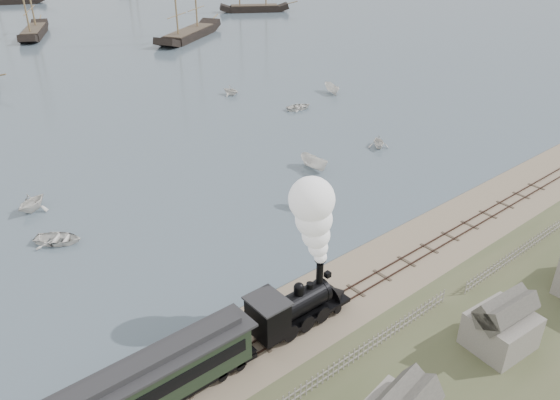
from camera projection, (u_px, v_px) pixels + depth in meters
ground at (346, 274)px, 43.27m from camera, size 600.00×600.00×0.00m
rail_track at (365, 285)px, 41.90m from camera, size 120.00×1.80×0.16m
picket_fence_west at (354, 363)px, 34.91m from camera, size 19.00×0.10×1.20m
picket_fence_east at (517, 258)px, 45.19m from camera, size 15.00×0.10×1.20m
shed_mid at (497, 345)px, 36.28m from camera, size 4.00×3.50×3.60m
locomotive at (311, 262)px, 36.39m from camera, size 8.38×3.13×10.44m
passenger_coach at (150, 381)px, 30.85m from camera, size 13.50×2.60×3.28m
rowboat_0 at (58, 239)px, 46.88m from camera, size 4.86×4.92×0.84m
rowboat_1 at (31, 202)px, 51.62m from camera, size 4.38×4.53×1.83m
rowboat_2 at (306, 202)px, 52.05m from camera, size 3.71×2.46×1.34m
rowboat_3 at (299, 107)px, 77.28m from camera, size 3.24×4.10×0.76m
rowboat_4 at (379, 142)px, 65.06m from camera, size 3.66×3.59×1.46m
rowboat_5 at (331, 89)px, 83.68m from camera, size 3.87×2.27×1.41m
rowboat_7 at (231, 90)px, 82.89m from camera, size 3.37×3.10×1.48m
rowboat_8 at (314, 163)px, 59.70m from camera, size 3.98×1.53×1.53m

